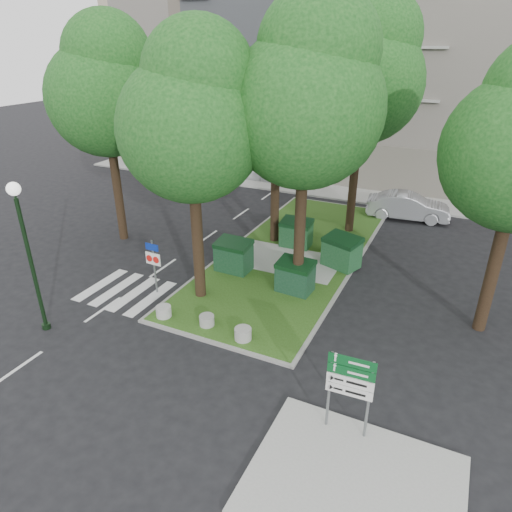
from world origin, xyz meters
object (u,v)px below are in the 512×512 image
Objects in this scene: street_lamp at (26,242)px; traffic_sign_pole at (154,260)px; bollard_left at (164,311)px; tree_median_far at (366,70)px; tree_median_mid at (279,104)px; tree_street_left at (106,87)px; tree_median_near_left at (193,115)px; bollard_mid at (207,320)px; tree_median_near_right at (309,94)px; litter_bin at (325,245)px; bollard_right at (243,334)px; dumpster_b at (296,233)px; dumpster_d at (342,252)px; car_white at (252,170)px; directional_sign at (350,383)px; car_silver at (408,206)px; dumpster_a at (234,256)px; dumpster_c at (295,276)px.

street_lamp is 4.87m from traffic_sign_pole.
tree_median_far is at bearing 70.04° from bollard_left.
tree_street_left is (-7.50, -3.00, 0.67)m from tree_median_mid.
tree_median_near_left is 7.36m from bollard_mid.
litter_bin is (-0.26, 4.27, -7.55)m from tree_median_near_right.
tree_street_left is at bearing 150.67° from bollard_right.
tree_median_mid is 15.94× the size of litter_bin.
dumpster_b is 2.51× the size of litter_bin.
bollard_right is at bearing -92.39° from litter_bin.
tree_median_mid is 17.03× the size of bollard_left.
tree_median_near_right reaches higher than traffic_sign_pole.
dumpster_d reaches higher than car_white.
car_white is at bearing 109.23° from tree_median_near_left.
street_lamp is (-4.57, -10.96, -3.47)m from tree_median_mid.
tree_median_near_right is 18.28× the size of litter_bin.
directional_sign is (4.38, -2.50, 1.41)m from bollard_right.
bollard_right is 0.25× the size of directional_sign.
street_lamp reaches higher than car_silver.
tree_street_left is at bearing 147.13° from bollard_mid.
tree_street_left is 18.16× the size of bollard_right.
tree_median_near_right reaches higher than dumpster_a.
tree_street_left is 9.44m from street_lamp.
tree_median_near_left is 19.07× the size of bollard_mid.
tree_median_far is 10.86m from dumpster_a.
tree_street_left is 2.34× the size of car_silver.
tree_median_near_right reaches higher than bollard_mid.
litter_bin is at bearing 51.02° from dumpster_a.
dumpster_d is 1.79m from litter_bin.
car_silver is (6.16, 12.94, -6.54)m from tree_median_near_left.
dumpster_b is 7.73m from traffic_sign_pole.
tree_median_far is 4.97× the size of traffic_sign_pole.
bollard_right is at bearing -83.48° from dumpster_b.
tree_street_left is 11.26m from bollard_left.
tree_median_mid is at bearing -150.49° from car_white.
car_white is (-9.06, 14.58, -0.10)m from dumpster_c.
tree_median_far is at bearing 63.61° from dumpster_a.
traffic_sign_pole is (-2.47, -7.03, -5.44)m from tree_median_mid.
dumpster_a is at bearing 57.73° from traffic_sign_pole.
tree_median_far is 2.54× the size of car_silver.
tree_street_left is (-10.50, 1.50, -0.33)m from tree_median_near_right.
tree_median_far is at bearing 118.49° from dumpster_d.
bollard_mid is at bearing 154.42° from car_silver.
tree_median_far is at bearing 29.28° from tree_street_left.
tree_median_mid is 8.11m from tree_street_left.
tree_median_far is 10.68m from dumpster_c.
car_silver is at bearing 66.08° from bollard_left.
dumpster_a is 15.18m from car_white.
dumpster_a is at bearing -7.96° from tree_street_left.
bollard_right reaches higher than bollard_left.
litter_bin is at bearing -141.18° from car_white.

